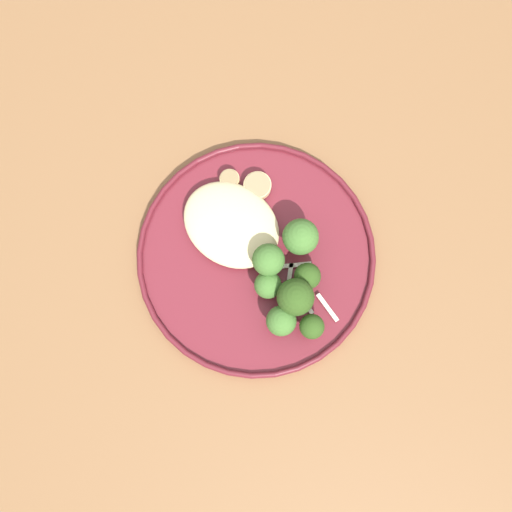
# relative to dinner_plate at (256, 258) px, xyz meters

# --- Properties ---
(ground) EXTENTS (6.00, 6.00, 0.00)m
(ground) POSITION_rel_dinner_plate_xyz_m (-0.01, -0.00, -0.75)
(ground) COLOR #2D2B28
(wooden_dining_table) EXTENTS (1.40, 1.00, 0.74)m
(wooden_dining_table) POSITION_rel_dinner_plate_xyz_m (-0.01, -0.00, -0.09)
(wooden_dining_table) COLOR brown
(wooden_dining_table) RESTS_ON ground
(dinner_plate) EXTENTS (0.29, 0.29, 0.02)m
(dinner_plate) POSITION_rel_dinner_plate_xyz_m (0.00, 0.00, 0.00)
(dinner_plate) COLOR maroon
(dinner_plate) RESTS_ON wooden_dining_table
(noodle_bed) EXTENTS (0.12, 0.10, 0.03)m
(noodle_bed) POSITION_rel_dinner_plate_xyz_m (0.05, -0.01, 0.01)
(noodle_bed) COLOR beige
(noodle_bed) RESTS_ON dinner_plate
(seared_scallop_half_hidden) EXTENTS (0.02, 0.02, 0.01)m
(seared_scallop_half_hidden) POSITION_rel_dinner_plate_xyz_m (0.08, -0.06, 0.01)
(seared_scallop_half_hidden) COLOR #DBB77A
(seared_scallop_half_hidden) RESTS_ON dinner_plate
(seared_scallop_tilted_round) EXTENTS (0.03, 0.03, 0.01)m
(seared_scallop_tilted_round) POSITION_rel_dinner_plate_xyz_m (0.05, -0.07, 0.01)
(seared_scallop_tilted_round) COLOR #E5C689
(seared_scallop_tilted_round) RESTS_ON dinner_plate
(seared_scallop_tiny_bay) EXTENTS (0.03, 0.03, 0.02)m
(seared_scallop_tiny_bay) POSITION_rel_dinner_plate_xyz_m (0.04, -0.01, 0.01)
(seared_scallop_tiny_bay) COLOR #DBB77A
(seared_scallop_tiny_bay) RESTS_ON dinner_plate
(seared_scallop_left_edge) EXTENTS (0.03, 0.03, 0.02)m
(seared_scallop_left_edge) POSITION_rel_dinner_plate_xyz_m (0.01, -0.01, 0.01)
(seared_scallop_left_edge) COLOR #E5C689
(seared_scallop_left_edge) RESTS_ON dinner_plate
(broccoli_floret_center_pile) EXTENTS (0.04, 0.04, 0.06)m
(broccoli_floret_center_pile) POSITION_rel_dinner_plate_xyz_m (-0.07, 0.02, 0.04)
(broccoli_floret_center_pile) COLOR #89A356
(broccoli_floret_center_pile) RESTS_ON dinner_plate
(broccoli_floret_split_head) EXTENTS (0.04, 0.04, 0.06)m
(broccoli_floret_split_head) POSITION_rel_dinner_plate_xyz_m (-0.03, -0.04, 0.04)
(broccoli_floret_split_head) COLOR #89A356
(broccoli_floret_split_head) RESTS_ON dinner_plate
(broccoli_floret_small_sprig) EXTENTS (0.03, 0.03, 0.04)m
(broccoli_floret_small_sprig) POSITION_rel_dinner_plate_xyz_m (-0.03, 0.02, 0.03)
(broccoli_floret_small_sprig) COLOR #89A356
(broccoli_floret_small_sprig) RESTS_ON dinner_plate
(broccoli_floret_tall_stalk) EXTENTS (0.03, 0.03, 0.04)m
(broccoli_floret_tall_stalk) POSITION_rel_dinner_plate_xyz_m (-0.06, -0.01, 0.03)
(broccoli_floret_tall_stalk) COLOR #89A356
(broccoli_floret_tall_stalk) RESTS_ON dinner_plate
(broccoli_floret_rear_charred) EXTENTS (0.04, 0.04, 0.06)m
(broccoli_floret_rear_charred) POSITION_rel_dinner_plate_xyz_m (-0.02, 0.00, 0.04)
(broccoli_floret_rear_charred) COLOR #7A994C
(broccoli_floret_rear_charred) RESTS_ON dinner_plate
(broccoli_floret_beside_noodles) EXTENTS (0.03, 0.03, 0.05)m
(broccoli_floret_beside_noodles) POSITION_rel_dinner_plate_xyz_m (-0.10, 0.03, 0.03)
(broccoli_floret_beside_noodles) COLOR #7A994C
(broccoli_floret_beside_noodles) RESTS_ON dinner_plate
(broccoli_floret_right_tilted) EXTENTS (0.04, 0.04, 0.05)m
(broccoli_floret_right_tilted) POSITION_rel_dinner_plate_xyz_m (-0.07, 0.05, 0.03)
(broccoli_floret_right_tilted) COLOR #89A356
(broccoli_floret_right_tilted) RESTS_ON dinner_plate
(onion_sliver_pale_crescent) EXTENTS (0.03, 0.05, 0.00)m
(onion_sliver_pale_crescent) POSITION_rel_dinner_plate_xyz_m (-0.05, 0.01, 0.01)
(onion_sliver_pale_crescent) COLOR silver
(onion_sliver_pale_crescent) RESTS_ON dinner_plate
(onion_sliver_curled_piece) EXTENTS (0.04, 0.02, 0.00)m
(onion_sliver_curled_piece) POSITION_rel_dinner_plate_xyz_m (-0.10, -0.00, 0.01)
(onion_sliver_curled_piece) COLOR silver
(onion_sliver_curled_piece) RESTS_ON dinner_plate
(onion_sliver_short_strip) EXTENTS (0.04, 0.02, 0.00)m
(onion_sliver_short_strip) POSITION_rel_dinner_plate_xyz_m (-0.08, 0.01, 0.01)
(onion_sliver_short_strip) COLOR silver
(onion_sliver_short_strip) RESTS_ON dinner_plate
(onion_sliver_long_sliver) EXTENTS (0.04, 0.04, 0.00)m
(onion_sliver_long_sliver) POSITION_rel_dinner_plate_xyz_m (-0.04, -0.01, 0.01)
(onion_sliver_long_sliver) COLOR silver
(onion_sliver_long_sliver) RESTS_ON dinner_plate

